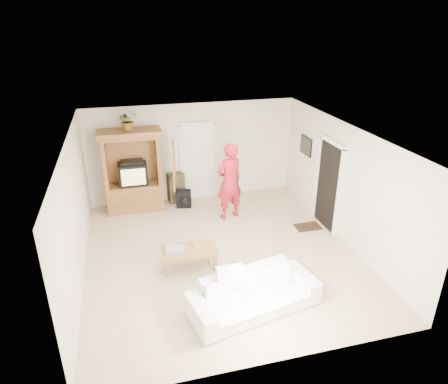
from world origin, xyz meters
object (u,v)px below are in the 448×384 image
object	(u,v)px
coffee_table	(190,252)
armoire	(134,176)
man	(229,181)
sofa	(254,294)

from	to	relation	value
coffee_table	armoire	bearing A→B (deg)	108.27
armoire	man	bearing A→B (deg)	-25.94
armoire	man	world-z (taller)	armoire
man	sofa	distance (m)	3.52
armoire	sofa	distance (m)	4.84
armoire	coffee_table	distance (m)	3.14
armoire	man	distance (m)	2.45
man	sofa	world-z (taller)	man
armoire	man	xyz separation A→B (m)	(2.20, -1.07, 0.05)
sofa	man	bearing A→B (deg)	69.80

